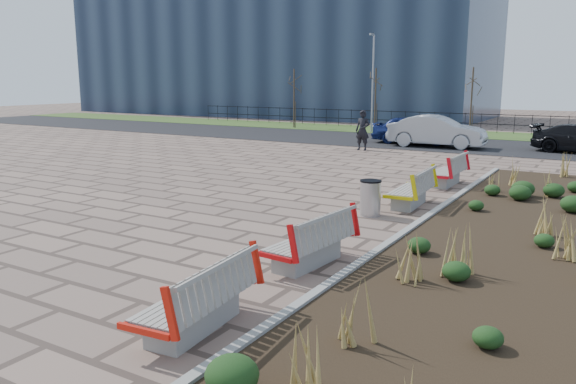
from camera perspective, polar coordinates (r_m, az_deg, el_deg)
The scene contains 19 objects.
ground at distance 11.28m, azimuth -14.59°, elevation -6.31°, with size 120.00×120.00×0.00m, color #786052.
planting_bed at distance 13.00m, azimuth 23.19°, elevation -4.29°, with size 4.50×18.00×0.10m, color black.
planting_curb at distance 13.46m, azimuth 13.34°, elevation -3.04°, with size 0.16×18.00×0.15m, color gray.
grass_verge_far at distance 36.47m, azimuth 18.46°, elevation 5.57°, with size 80.00×5.00×0.04m, color #33511E.
road at distance 30.67m, azimuth 16.00°, elevation 4.69°, with size 80.00×7.00×0.02m, color black.
bench_a at distance 7.78m, azimuth -9.58°, elevation -10.33°, with size 0.90×2.10×1.00m, color red, non-canonical shape.
bench_b at distance 10.28m, azimuth 1.99°, elevation -4.77°, with size 0.90×2.10×1.00m, color red, non-canonical shape.
bench_c at distance 15.36m, azimuth 12.23°, elevation 0.41°, with size 0.90×2.10×1.00m, color #D2C20B, non-canonical shape.
bench_d at distance 18.72m, azimuth 15.73°, elevation 2.18°, with size 0.90×2.10×1.00m, color red, non-canonical shape.
litter_bin at distance 14.15m, azimuth 8.36°, elevation -0.64°, with size 0.52×0.52×0.88m, color #B2B2B7.
pedestrian at distance 27.21m, azimuth 7.59°, elevation 6.23°, with size 0.70×0.46×1.91m, color black.
car_blue at distance 30.46m, azimuth 12.61°, elevation 6.20°, with size 1.71×4.24×1.44m, color navy.
car_silver at distance 29.13m, azimuth 14.87°, elevation 5.99°, with size 1.66×4.76×1.57m, color #9FA1A6.
tree_a at distance 39.32m, azimuth 0.61°, elevation 9.48°, with size 1.40×1.40×4.00m, color #4C3D2D, non-canonical shape.
tree_b at distance 36.68m, azimuth 8.85°, elevation 9.21°, with size 1.40×1.40×4.00m, color #4C3D2D, non-canonical shape.
tree_c at distance 34.88m, azimuth 18.13°, elevation 8.68°, with size 1.40×1.40×4.00m, color #4C3D2D, non-canonical shape.
lamp_west at distance 36.19m, azimuth 8.60°, elevation 10.77°, with size 0.24×0.60×6.00m, color gray, non-canonical shape.
railing_fence at distance 37.88m, azimuth 19.02°, elevation 6.67°, with size 44.00×0.10×1.20m, color black, non-canonical shape.
building_glass at distance 56.18m, azimuth -1.35°, elevation 15.63°, with size 40.00×14.00×15.00m, color #192338.
Camera 1 is at (7.74, -7.48, 3.36)m, focal length 35.00 mm.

